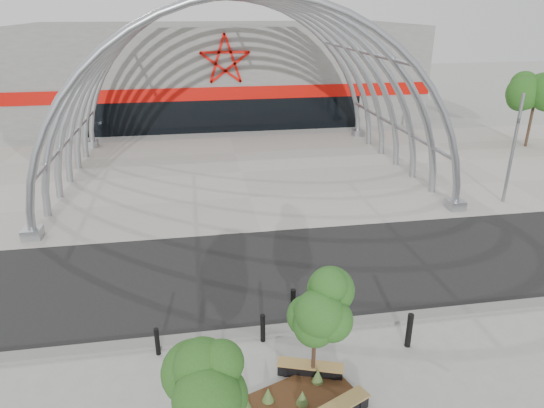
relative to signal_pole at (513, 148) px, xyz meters
name	(u,v)px	position (x,y,z in m)	size (l,w,h in m)	color
ground	(292,325)	(-12.97, -8.50, -2.94)	(140.00, 140.00, 0.00)	gray
road	(274,271)	(-12.97, -5.00, -2.93)	(140.00, 7.00, 0.02)	black
forecourt	(241,173)	(-12.97, 7.00, -2.92)	(60.00, 17.00, 0.04)	#A8A298
kerb	(294,329)	(-12.97, -8.75, -2.88)	(60.00, 0.50, 0.12)	slate
arena_building	(219,70)	(-12.97, 24.95, 1.05)	(34.00, 15.24, 8.00)	slate
vault_canopy	(241,173)	(-12.97, 7.00, -2.93)	(20.80, 15.80, 20.36)	#92969B
planting_bed	(268,408)	(-14.31, -11.89, -2.83)	(4.77, 2.94, 0.48)	#361E10
signal_pole	(513,148)	(0.00, 0.00, 0.00)	(0.44, 0.77, 5.63)	slate
street_tree_0	(209,381)	(-15.74, -13.27, -0.48)	(1.50, 1.50, 3.42)	black
street_tree_1	(316,306)	(-12.90, -10.91, -0.60)	(1.38, 1.38, 3.26)	#311E15
bench_0	(310,370)	(-12.95, -10.79, -2.76)	(1.85, 0.97, 0.38)	black
bollard_0	(157,342)	(-17.15, -9.20, -2.50)	(0.14, 0.14, 0.89)	black
bollard_1	(192,362)	(-16.15, -10.39, -2.37)	(0.18, 0.18, 1.15)	black
bollard_2	(263,328)	(-14.02, -9.10, -2.47)	(0.15, 0.15, 0.94)	black
bollard_3	(293,303)	(-12.86, -8.01, -2.43)	(0.16, 0.16, 1.02)	black
bollard_4	(409,330)	(-9.75, -10.06, -2.38)	(0.18, 0.18, 1.13)	black
bg_tree_1	(537,87)	(8.03, 9.50, 1.31)	(2.70, 2.70, 5.91)	#312116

